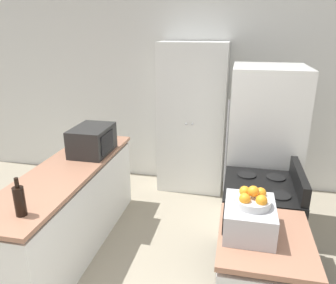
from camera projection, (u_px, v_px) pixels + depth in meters
wall_back at (189, 93)px, 4.57m from camera, size 7.00×0.06×2.60m
counter_left at (69, 210)px, 3.28m from camera, size 0.60×2.15×0.88m
pantry_cabinet at (192, 119)px, 4.39m from camera, size 0.88×0.48×2.00m
stove at (258, 228)px, 2.95m from camera, size 0.66×0.72×1.04m
refrigerator at (262, 151)px, 3.52m from camera, size 0.75×0.78×1.80m
microwave at (92, 140)px, 3.49m from camera, size 0.37×0.51×0.29m
wine_bottle at (20, 201)px, 2.32m from camera, size 0.08×0.08×0.29m
toaster_oven at (249, 218)px, 2.14m from camera, size 0.33×0.40×0.20m
fruit_bowl at (253, 199)px, 2.08m from camera, size 0.23×0.23×0.13m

